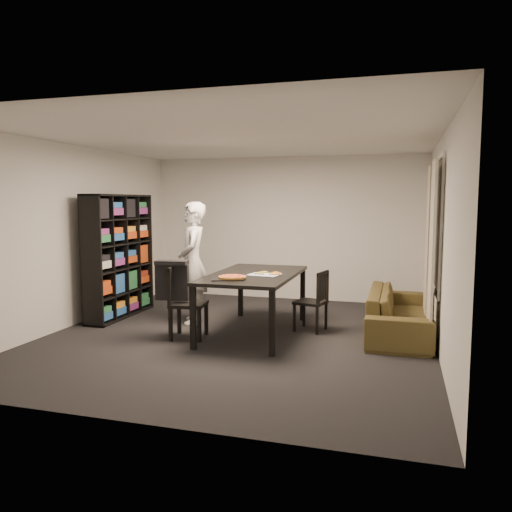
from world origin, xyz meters
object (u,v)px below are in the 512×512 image
(chair_left, at_px, (182,297))
(bookshelf, at_px, (119,256))
(baking_tray, at_px, (227,279))
(person, at_px, (193,263))
(chair_right, at_px, (316,297))
(sofa, at_px, (400,312))
(dining_table, at_px, (254,279))
(pepperoni_pizza, at_px, (232,277))

(chair_left, bearing_deg, bookshelf, 50.87)
(chair_left, height_order, baking_tray, chair_left)
(bookshelf, distance_m, person, 1.26)
(chair_right, xyz_separation_m, sofa, (1.11, 0.16, -0.18))
(dining_table, height_order, person, person)
(chair_left, xyz_separation_m, pepperoni_pizza, (0.73, -0.07, 0.31))
(bookshelf, relative_size, sofa, 0.92)
(dining_table, distance_m, person, 1.11)
(dining_table, xyz_separation_m, person, (-1.04, 0.34, 0.14))
(chair_right, distance_m, pepperoni_pizza, 1.32)
(bookshelf, xyz_separation_m, chair_left, (1.46, -0.88, -0.41))
(bookshelf, height_order, baking_tray, bookshelf)
(chair_left, height_order, pepperoni_pizza, chair_left)
(person, distance_m, baking_tray, 1.26)
(chair_right, height_order, sofa, chair_right)
(dining_table, relative_size, sofa, 0.96)
(bookshelf, bearing_deg, pepperoni_pizza, -23.43)
(chair_left, relative_size, pepperoni_pizza, 2.71)
(bookshelf, height_order, pepperoni_pizza, bookshelf)
(bookshelf, bearing_deg, chair_left, -31.09)
(person, bearing_deg, dining_table, 50.05)
(bookshelf, relative_size, person, 1.06)
(sofa, bearing_deg, chair_left, 109.52)
(bookshelf, bearing_deg, person, -2.43)
(dining_table, bearing_deg, chair_right, 22.59)
(person, xyz_separation_m, sofa, (2.95, 0.15, -0.59))
(dining_table, height_order, pepperoni_pizza, pepperoni_pizza)
(chair_left, bearing_deg, pepperoni_pizza, -103.36)
(bookshelf, height_order, person, bookshelf)
(dining_table, relative_size, chair_right, 2.34)
(bookshelf, bearing_deg, chair_right, -1.15)
(person, xyz_separation_m, pepperoni_pizza, (0.92, -0.89, -0.04))
(pepperoni_pizza, bearing_deg, chair_left, 174.68)
(chair_left, height_order, chair_right, chair_left)
(bookshelf, relative_size, pepperoni_pizza, 5.43)
(baking_tray, height_order, pepperoni_pizza, pepperoni_pizza)
(bookshelf, distance_m, chair_left, 1.75)
(chair_right, bearing_deg, dining_table, -54.71)
(dining_table, distance_m, baking_tray, 0.60)
(bookshelf, distance_m, baking_tray, 2.34)
(dining_table, relative_size, baking_tray, 4.93)
(dining_table, bearing_deg, chair_left, -150.12)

